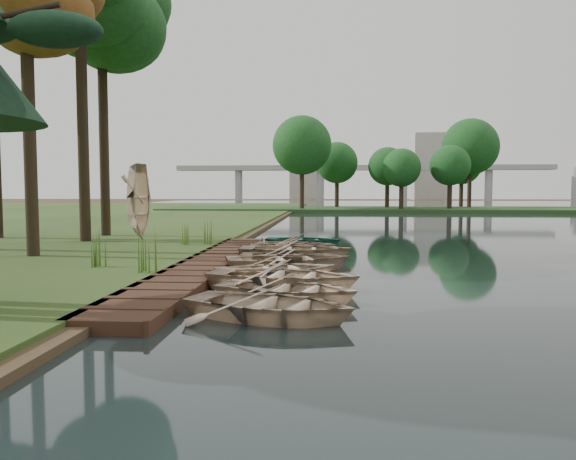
# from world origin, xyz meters

# --- Properties ---
(ground) EXTENTS (300.00, 300.00, 0.00)m
(ground) POSITION_xyz_m (0.00, 0.00, 0.00)
(ground) COLOR #3D2F1D
(boardwalk) EXTENTS (1.60, 16.00, 0.30)m
(boardwalk) POSITION_xyz_m (-1.60, 0.00, 0.15)
(boardwalk) COLOR #331E14
(boardwalk) RESTS_ON ground
(peninsula) EXTENTS (50.00, 14.00, 0.45)m
(peninsula) POSITION_xyz_m (8.00, 50.00, 0.23)
(peninsula) COLOR #23401C
(peninsula) RESTS_ON ground
(far_trees) EXTENTS (45.60, 5.60, 8.80)m
(far_trees) POSITION_xyz_m (4.67, 50.00, 6.43)
(far_trees) COLOR black
(far_trees) RESTS_ON peninsula
(bridge) EXTENTS (95.90, 4.00, 8.60)m
(bridge) POSITION_xyz_m (12.31, 120.00, 7.08)
(bridge) COLOR #A5A5A0
(bridge) RESTS_ON ground
(building_a) EXTENTS (10.00, 8.00, 18.00)m
(building_a) POSITION_xyz_m (30.00, 140.00, 9.00)
(building_a) COLOR #A5A5A0
(building_a) RESTS_ON ground
(building_b) EXTENTS (8.00, 8.00, 12.00)m
(building_b) POSITION_xyz_m (-5.00, 145.00, 6.00)
(building_b) COLOR #A5A5A0
(building_b) RESTS_ON ground
(rowboat_0) EXTENTS (3.88, 3.30, 0.68)m
(rowboat_0) POSITION_xyz_m (1.02, -6.58, 0.39)
(rowboat_0) COLOR #CBAF93
(rowboat_0) RESTS_ON water
(rowboat_1) EXTENTS (3.67, 3.06, 0.65)m
(rowboat_1) POSITION_xyz_m (1.21, -4.84, 0.38)
(rowboat_1) COLOR #CBAF93
(rowboat_1) RESTS_ON water
(rowboat_2) EXTENTS (4.13, 3.25, 0.77)m
(rowboat_2) POSITION_xyz_m (1.03, -3.39, 0.44)
(rowboat_2) COLOR #CBAF93
(rowboat_2) RESTS_ON water
(rowboat_3) EXTENTS (3.93, 3.40, 0.68)m
(rowboat_3) POSITION_xyz_m (0.76, -1.95, 0.39)
(rowboat_3) COLOR #CBAF93
(rowboat_3) RESTS_ON water
(rowboat_4) EXTENTS (4.33, 3.56, 0.78)m
(rowboat_4) POSITION_xyz_m (0.93, -0.16, 0.44)
(rowboat_4) COLOR #CBAF93
(rowboat_4) RESTS_ON water
(rowboat_5) EXTENTS (3.25, 2.36, 0.66)m
(rowboat_5) POSITION_xyz_m (0.82, 1.28, 0.38)
(rowboat_5) COLOR #CBAF93
(rowboat_5) RESTS_ON water
(rowboat_6) EXTENTS (3.98, 2.89, 0.81)m
(rowboat_6) POSITION_xyz_m (0.97, 2.54, 0.45)
(rowboat_6) COLOR #CBAF93
(rowboat_6) RESTS_ON water
(rowboat_7) EXTENTS (3.52, 2.67, 0.69)m
(rowboat_7) POSITION_xyz_m (0.74, 4.40, 0.39)
(rowboat_7) COLOR #CBAF93
(rowboat_7) RESTS_ON water
(rowboat_8) EXTENTS (3.36, 2.62, 0.64)m
(rowboat_8) POSITION_xyz_m (0.72, 5.44, 0.37)
(rowboat_8) COLOR #CBAF93
(rowboat_8) RESTS_ON water
(rowboat_9) EXTENTS (3.53, 2.74, 0.67)m
(rowboat_9) POSITION_xyz_m (1.03, 7.13, 0.39)
(rowboat_9) COLOR #2D7F67
(rowboat_9) RESTS_ON water
(stored_rowboat) EXTENTS (3.60, 2.80, 0.69)m
(stored_rowboat) POSITION_xyz_m (-6.07, 7.01, 0.64)
(stored_rowboat) COLOR #CBAF93
(stored_rowboat) RESTS_ON bank
(tree_2) EXTENTS (3.91, 3.91, 9.92)m
(tree_2) POSITION_xyz_m (-7.60, 0.90, 8.45)
(tree_2) COLOR black
(tree_2) RESTS_ON bank
(tree_6) EXTENTS (5.17, 5.17, 12.64)m
(tree_6) POSITION_xyz_m (-8.57, 9.34, 10.66)
(tree_6) COLOR black
(tree_6) RESTS_ON bank
(reeds_0) EXTENTS (0.60, 0.60, 1.09)m
(reeds_0) POSITION_xyz_m (-2.60, -2.52, 0.84)
(reeds_0) COLOR #3F661E
(reeds_0) RESTS_ON bank
(reeds_1) EXTENTS (0.60, 0.60, 1.01)m
(reeds_1) POSITION_xyz_m (-4.24, -1.68, 0.80)
(reeds_1) COLOR #3F661E
(reeds_1) RESTS_ON bank
(reeds_2) EXTENTS (0.60, 0.60, 0.89)m
(reeds_2) POSITION_xyz_m (-3.52, 5.03, 0.74)
(reeds_2) COLOR #3F661E
(reeds_2) RESTS_ON bank
(reeds_3) EXTENTS (0.60, 0.60, 0.97)m
(reeds_3) POSITION_xyz_m (-2.68, 5.20, 0.78)
(reeds_3) COLOR #3F661E
(reeds_3) RESTS_ON bank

